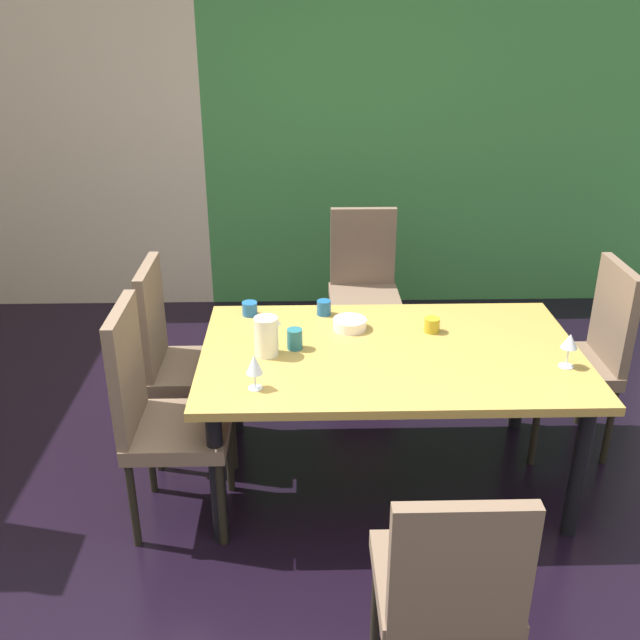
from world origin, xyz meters
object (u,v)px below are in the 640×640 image
(cup_near_shelf, at_px, (295,339))
(pitcher_west, at_px, (266,336))
(cup_corner, at_px, (250,309))
(dining_table, at_px, (390,364))
(wine_glass_near_window, at_px, (570,342))
(wine_glass_front, at_px, (254,365))
(cup_left, at_px, (432,325))
(chair_left_near, at_px, (157,410))
(cup_east, at_px, (324,308))
(chair_head_far, at_px, (364,281))
(chair_head_near, at_px, (448,584))
(serving_bowl_center, at_px, (350,324))
(chair_left_far, at_px, (178,353))
(chair_right_far, at_px, (586,350))

(cup_near_shelf, relative_size, pitcher_west, 0.52)
(cup_corner, height_order, cup_near_shelf, cup_near_shelf)
(dining_table, xyz_separation_m, pitcher_west, (-0.58, -0.03, 0.17))
(wine_glass_near_window, height_order, pitcher_west, pitcher_west)
(wine_glass_front, xyz_separation_m, cup_left, (0.84, 0.54, -0.08))
(chair_left_near, bearing_deg, cup_corner, 152.43)
(cup_left, xyz_separation_m, cup_east, (-0.52, 0.22, 0.00))
(dining_table, distance_m, cup_left, 0.32)
(chair_head_far, xyz_separation_m, wine_glass_front, (-0.59, -1.63, 0.27))
(chair_head_near, height_order, chair_left_near, chair_left_near)
(serving_bowl_center, bearing_deg, chair_left_near, -149.39)
(chair_head_far, relative_size, pitcher_west, 5.38)
(cup_left, bearing_deg, cup_east, 157.01)
(pitcher_west, bearing_deg, cup_corner, 103.34)
(dining_table, bearing_deg, chair_left_near, -165.13)
(cup_near_shelf, height_order, cup_east, cup_near_shelf)
(dining_table, distance_m, serving_bowl_center, 0.31)
(chair_head_near, bearing_deg, cup_east, 101.31)
(chair_head_near, height_order, serving_bowl_center, chair_head_near)
(chair_head_near, relative_size, cup_left, 12.34)
(chair_head_near, relative_size, pitcher_west, 5.03)
(chair_left_far, bearing_deg, cup_corner, 111.34)
(dining_table, distance_m, chair_left_far, 1.09)
(wine_glass_near_window, bearing_deg, cup_left, 144.86)
(wine_glass_near_window, bearing_deg, cup_corner, 157.29)
(chair_head_far, bearing_deg, pitcher_west, 67.13)
(cup_east, bearing_deg, cup_near_shelf, -110.72)
(chair_left_near, xyz_separation_m, chair_head_far, (1.03, 1.57, -0.02))
(wine_glass_front, relative_size, cup_corner, 2.02)
(chair_head_far, bearing_deg, wine_glass_front, 70.02)
(chair_head_near, distance_m, cup_near_shelf, 1.41)
(chair_head_near, bearing_deg, chair_left_far, 124.85)
(wine_glass_near_window, relative_size, cup_near_shelf, 1.63)
(wine_glass_near_window, relative_size, serving_bowl_center, 0.96)
(chair_left_near, xyz_separation_m, wine_glass_near_window, (1.81, 0.09, 0.26))
(wine_glass_near_window, bearing_deg, cup_east, 150.49)
(cup_left, bearing_deg, wine_glass_front, -147.13)
(chair_left_far, height_order, cup_east, chair_left_far)
(wine_glass_front, height_order, cup_east, wine_glass_front)
(cup_east, bearing_deg, cup_corner, 179.46)
(cup_left, bearing_deg, cup_corner, 166.01)
(chair_right_far, distance_m, chair_head_far, 1.47)
(chair_head_near, bearing_deg, chair_head_far, 91.28)
(wine_glass_front, bearing_deg, chair_left_far, 124.88)
(chair_head_near, distance_m, chair_left_far, 1.90)
(cup_near_shelf, bearing_deg, chair_head_far, 71.18)
(chair_right_far, bearing_deg, chair_head_far, 46.51)
(serving_bowl_center, relative_size, cup_east, 2.16)
(chair_right_far, relative_size, chair_head_far, 1.01)
(cup_corner, distance_m, pitcher_west, 0.47)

